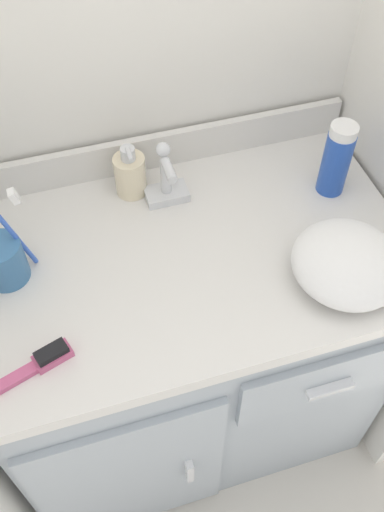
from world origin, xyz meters
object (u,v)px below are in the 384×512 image
at_px(toothbrush_cup, 3,260).
at_px(hairbrush, 36,365).
at_px(soap_dispenser, 130,174).
at_px(hand_towel, 353,265).
at_px(shaving_cream_can, 337,159).

distance_m(toothbrush_cup, hairbrush, 0.22).
distance_m(soap_dispenser, hand_towel, 0.49).
xyz_separation_m(soap_dispenser, hand_towel, (0.34, -0.35, -0.01)).
bearing_deg(shaving_cream_can, hairbrush, -159.43).
distance_m(toothbrush_cup, soap_dispenser, 0.32).
distance_m(hairbrush, hand_towel, 0.59).
relative_size(soap_dispenser, hand_towel, 0.58).
bearing_deg(soap_dispenser, hairbrush, -124.38).
height_order(toothbrush_cup, soap_dispenser, toothbrush_cup).
xyz_separation_m(shaving_cream_can, hairbrush, (-0.66, -0.25, -0.07)).
height_order(toothbrush_cup, hairbrush, toothbrush_cup).
relative_size(soap_dispenser, shaving_cream_can, 0.73).
relative_size(shaving_cream_can, hairbrush, 0.95).
distance_m(toothbrush_cup, shaving_cream_can, 0.69).
bearing_deg(hand_towel, toothbrush_cup, 162.26).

